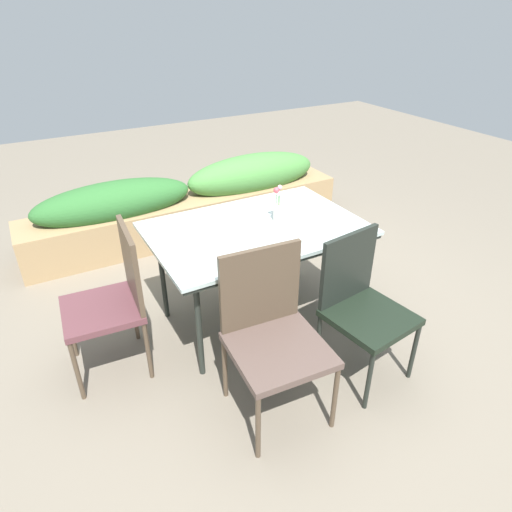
% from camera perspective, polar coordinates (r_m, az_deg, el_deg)
% --- Properties ---
extents(ground_plane, '(12.00, 12.00, 0.00)m').
position_cam_1_polar(ground_plane, '(3.40, 0.70, -7.28)').
color(ground_plane, '#756B5B').
extents(dining_table, '(1.40, 0.93, 0.75)m').
position_cam_1_polar(dining_table, '(2.98, -0.00, 2.96)').
color(dining_table, '#B2C6C1').
rests_on(dining_table, ground).
extents(chair_near_right, '(0.50, 0.50, 0.90)m').
position_cam_1_polar(chair_near_right, '(2.73, 13.29, -5.60)').
color(chair_near_right, black).
rests_on(chair_near_right, ground).
extents(chair_near_left, '(0.53, 0.53, 0.95)m').
position_cam_1_polar(chair_near_left, '(2.41, 2.00, -9.26)').
color(chair_near_left, brown).
rests_on(chair_near_left, ground).
extents(chair_end_left, '(0.48, 0.48, 0.94)m').
position_cam_1_polar(chair_end_left, '(2.79, -17.76, -4.82)').
color(chair_end_left, brown).
rests_on(chair_end_left, ground).
extents(flower_vase, '(0.07, 0.07, 0.26)m').
position_cam_1_polar(flower_vase, '(3.02, 2.87, 6.11)').
color(flower_vase, silver).
rests_on(flower_vase, dining_table).
extents(planter_box, '(3.14, 0.50, 0.71)m').
position_cam_1_polar(planter_box, '(4.44, -8.35, 6.74)').
color(planter_box, '#9E7F56').
rests_on(planter_box, ground).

